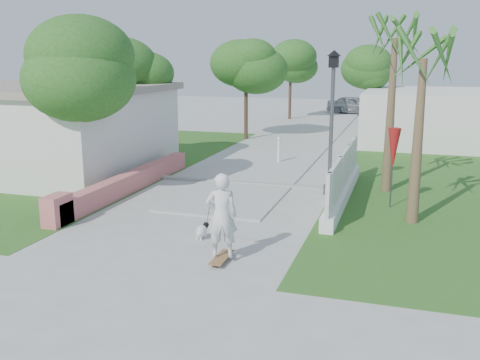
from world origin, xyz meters
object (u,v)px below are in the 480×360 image
at_px(bollard, 279,149).
at_px(skateboarder, 212,215).
at_px(parked_car, 354,105).
at_px(dog, 202,230).
at_px(patio_umbrella, 394,150).
at_px(street_lamp, 332,118).

distance_m(bollard, skateboarder, 10.48).
bearing_deg(parked_car, skateboarder, -164.19).
xyz_separation_m(dog, parked_car, (0.58, 30.26, 0.48)).
bearing_deg(parked_car, bollard, -166.92).
xyz_separation_m(bollard, skateboarder, (0.97, -10.44, 0.27)).
height_order(dog, parked_car, parked_car).
xyz_separation_m(skateboarder, parked_car, (0.03, 31.04, -0.16)).
xyz_separation_m(patio_umbrella, parked_car, (-3.60, 26.11, -0.99)).
distance_m(bollard, dog, 9.67).
height_order(street_lamp, dog, street_lamp).
xyz_separation_m(street_lamp, skateboarder, (-1.73, -5.94, -1.57)).
height_order(patio_umbrella, skateboarder, patio_umbrella).
distance_m(bollard, parked_car, 20.63).
height_order(skateboarder, dog, skateboarder).
distance_m(skateboarder, dog, 1.16).
bearing_deg(patio_umbrella, parked_car, 97.85).
xyz_separation_m(skateboarder, dog, (-0.55, 0.79, -0.65)).
relative_size(bollard, parked_car, 0.27).
height_order(patio_umbrella, parked_car, patio_umbrella).
bearing_deg(street_lamp, parked_car, 93.87).
bearing_deg(patio_umbrella, skateboarder, -126.32).
xyz_separation_m(bollard, parked_car, (1.00, 20.61, 0.11)).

